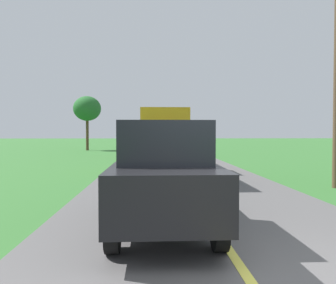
% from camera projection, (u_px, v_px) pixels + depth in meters
% --- Properties ---
extents(ground_plane, '(200.00, 200.00, 0.00)m').
position_uv_depth(ground_plane, '(247.00, 284.00, 3.96)').
color(ground_plane, '#336B2D').
extents(road_surface, '(6.40, 120.00, 0.08)m').
position_uv_depth(road_surface, '(247.00, 280.00, 3.96)').
color(road_surface, '#565454').
rests_on(road_surface, ground).
extents(centre_line, '(0.14, 108.00, 0.01)m').
position_uv_depth(centre_line, '(247.00, 277.00, 3.96)').
color(centre_line, '#E0D64C').
rests_on(centre_line, road_surface).
extents(banana_truck_near, '(2.38, 5.82, 2.80)m').
position_uv_depth(banana_truck_near, '(166.00, 141.00, 13.64)').
color(banana_truck_near, '#2D2D30').
rests_on(banana_truck_near, road_surface).
extents(banana_truck_far, '(2.38, 5.81, 2.80)m').
position_uv_depth(banana_truck_far, '(152.00, 137.00, 27.03)').
color(banana_truck_far, '#2D2D30').
rests_on(banana_truck_far, road_surface).
extents(roadside_tree_mid_right, '(2.80, 2.80, 5.53)m').
position_uv_depth(roadside_tree_mid_right, '(87.00, 109.00, 33.69)').
color(roadside_tree_mid_right, '#4C3823').
rests_on(roadside_tree_mid_right, ground).
extents(following_car, '(1.74, 4.10, 1.92)m').
position_uv_depth(following_car, '(163.00, 174.00, 5.97)').
color(following_car, black).
rests_on(following_car, road_surface).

